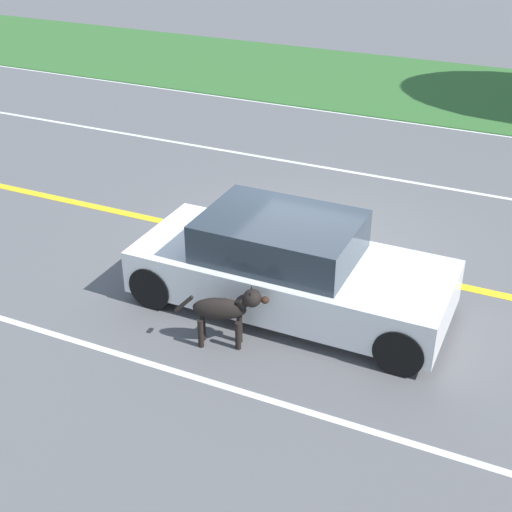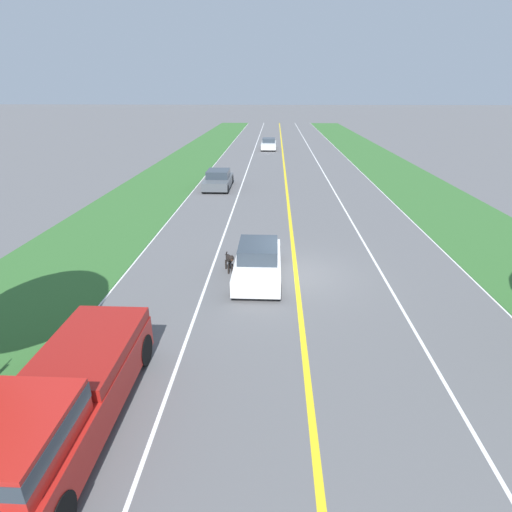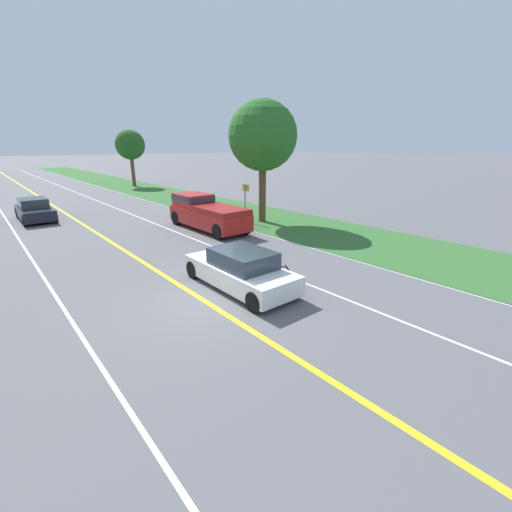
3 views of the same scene
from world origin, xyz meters
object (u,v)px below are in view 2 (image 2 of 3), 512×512
(ego_car, at_px, (258,262))
(car_trailing_near, at_px, (218,180))
(pickup_truck, at_px, (60,402))
(car_trailing_mid, at_px, (269,144))
(dog, at_px, (229,259))

(ego_car, relative_size, car_trailing_near, 1.01)
(ego_car, relative_size, pickup_truck, 0.75)
(ego_car, height_order, pickup_truck, pickup_truck)
(ego_car, bearing_deg, car_trailing_near, -76.72)
(ego_car, bearing_deg, car_trailing_mid, -89.72)
(car_trailing_near, bearing_deg, dog, 99.30)
(car_trailing_mid, bearing_deg, car_trailing_near, 80.75)
(ego_car, distance_m, car_trailing_near, 16.00)
(dog, distance_m, car_trailing_near, 15.42)
(pickup_truck, distance_m, car_trailing_near, 23.82)
(car_trailing_near, xyz_separation_m, car_trailing_mid, (-3.49, -21.43, 0.03))
(dog, distance_m, car_trailing_mid, 36.66)
(pickup_truck, height_order, car_trailing_mid, pickup_truck)
(pickup_truck, height_order, car_trailing_near, pickup_truck)
(dog, height_order, pickup_truck, pickup_truck)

